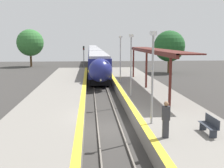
# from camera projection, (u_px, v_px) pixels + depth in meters

# --- Properties ---
(ground_plane) EXTENTS (120.00, 120.00, 0.00)m
(ground_plane) POSITION_uv_depth(u_px,v_px,m) (109.00, 129.00, 17.76)
(ground_plane) COLOR #383533
(rail_left) EXTENTS (0.08, 90.00, 0.15)m
(rail_left) POSITION_uv_depth(u_px,v_px,m) (98.00, 129.00, 17.69)
(rail_left) COLOR slate
(rail_left) RESTS_ON ground_plane
(rail_right) EXTENTS (0.08, 90.00, 0.15)m
(rail_right) POSITION_uv_depth(u_px,v_px,m) (121.00, 128.00, 17.80)
(rail_right) COLOR slate
(rail_right) RESTS_ON ground_plane
(train) EXTENTS (2.79, 80.93, 3.79)m
(train) POSITION_uv_depth(u_px,v_px,m) (94.00, 54.00, 69.78)
(train) COLOR black
(train) RESTS_ON ground_plane
(platform_right) EXTENTS (5.15, 64.00, 0.92)m
(platform_right) POSITION_uv_depth(u_px,v_px,m) (174.00, 121.00, 18.02)
(platform_right) COLOR gray
(platform_right) RESTS_ON ground_plane
(platform_left) EXTENTS (4.93, 64.00, 0.92)m
(platform_left) POSITION_uv_depth(u_px,v_px,m) (44.00, 124.00, 17.37)
(platform_left) COLOR gray
(platform_left) RESTS_ON ground_plane
(platform_bench) EXTENTS (0.44, 1.63, 0.89)m
(platform_bench) POSITION_uv_depth(u_px,v_px,m) (210.00, 125.00, 14.06)
(platform_bench) COLOR #2D333D
(platform_bench) RESTS_ON platform_right
(person_waiting) EXTENTS (0.36, 0.24, 1.80)m
(person_waiting) POSITION_uv_depth(u_px,v_px,m) (166.00, 119.00, 13.43)
(person_waiting) COLOR #333338
(person_waiting) RESTS_ON platform_right
(railway_signal) EXTENTS (0.28, 0.28, 4.63)m
(railway_signal) POSITION_uv_depth(u_px,v_px,m) (84.00, 57.00, 48.94)
(railway_signal) COLOR #59595E
(railway_signal) RESTS_ON ground_plane
(lamppost_near) EXTENTS (0.36, 0.20, 5.16)m
(lamppost_near) POSITION_uv_depth(u_px,v_px,m) (153.00, 71.00, 15.44)
(lamppost_near) COLOR #9E9EA3
(lamppost_near) RESTS_ON platform_right
(lamppost_mid) EXTENTS (0.36, 0.20, 5.16)m
(lamppost_mid) POSITION_uv_depth(u_px,v_px,m) (131.00, 61.00, 23.43)
(lamppost_mid) COLOR #9E9EA3
(lamppost_mid) RESTS_ON platform_right
(lamppost_far) EXTENTS (0.36, 0.20, 5.16)m
(lamppost_far) POSITION_uv_depth(u_px,v_px,m) (120.00, 56.00, 31.41)
(lamppost_far) COLOR #9E9EA3
(lamppost_far) RESTS_ON platform_right
(station_canopy) EXTENTS (2.02, 19.63, 3.83)m
(station_canopy) POSITION_uv_depth(u_px,v_px,m) (153.00, 51.00, 27.62)
(station_canopy) COLOR #511E19
(station_canopy) RESTS_ON platform_right
(background_tree_left) EXTENTS (5.71, 5.71, 8.00)m
(background_tree_left) POSITION_uv_depth(u_px,v_px,m) (30.00, 43.00, 59.99)
(background_tree_left) COLOR brown
(background_tree_left) RESTS_ON ground_plane
(background_tree_right) EXTENTS (5.35, 5.35, 7.32)m
(background_tree_right) POSITION_uv_depth(u_px,v_px,m) (169.00, 46.00, 48.38)
(background_tree_right) COLOR brown
(background_tree_right) RESTS_ON ground_plane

